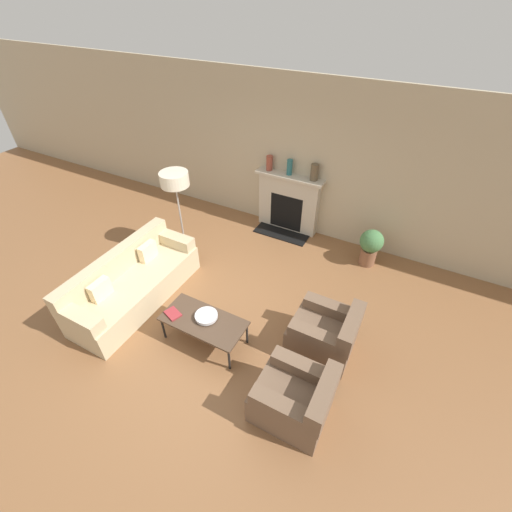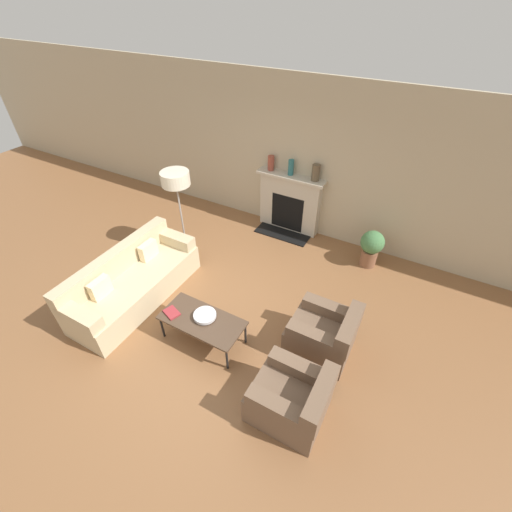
# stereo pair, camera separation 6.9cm
# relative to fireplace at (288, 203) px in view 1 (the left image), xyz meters

# --- Properties ---
(ground_plane) EXTENTS (18.00, 18.00, 0.00)m
(ground_plane) POSITION_rel_fireplace_xyz_m (-0.10, -3.00, -0.58)
(ground_plane) COLOR brown
(wall_back) EXTENTS (18.00, 0.06, 2.90)m
(wall_back) POSITION_rel_fireplace_xyz_m (-0.10, 0.14, 0.87)
(wall_back) COLOR #BCAD8E
(wall_back) RESTS_ON ground_plane
(fireplace) EXTENTS (1.33, 0.59, 1.18)m
(fireplace) POSITION_rel_fireplace_xyz_m (0.00, 0.00, 0.00)
(fireplace) COLOR beige
(fireplace) RESTS_ON ground_plane
(couch) EXTENTS (0.83, 2.20, 0.82)m
(couch) POSITION_rel_fireplace_xyz_m (-1.33, -2.98, -0.26)
(couch) COLOR #CCB78E
(couch) RESTS_ON ground_plane
(armchair_near) EXTENTS (0.85, 0.73, 0.78)m
(armchair_near) POSITION_rel_fireplace_xyz_m (1.67, -3.54, -0.27)
(armchair_near) COLOR brown
(armchair_near) RESTS_ON ground_plane
(armchair_far) EXTENTS (0.85, 0.73, 0.78)m
(armchair_far) POSITION_rel_fireplace_xyz_m (1.67, -2.50, -0.27)
(armchair_far) COLOR brown
(armchair_far) RESTS_ON ground_plane
(coffee_table) EXTENTS (1.17, 0.56, 0.43)m
(coffee_table) POSITION_rel_fireplace_xyz_m (0.14, -3.15, -0.18)
(coffee_table) COLOR #4C3828
(coffee_table) RESTS_ON ground_plane
(bowl) EXTENTS (0.31, 0.31, 0.06)m
(bowl) POSITION_rel_fireplace_xyz_m (0.16, -3.10, -0.11)
(bowl) COLOR silver
(bowl) RESTS_ON coffee_table
(book) EXTENTS (0.27, 0.23, 0.02)m
(book) POSITION_rel_fireplace_xyz_m (-0.29, -3.26, -0.14)
(book) COLOR #9E2D33
(book) RESTS_ON coffee_table
(floor_lamp) EXTENTS (0.48, 0.48, 1.59)m
(floor_lamp) POSITION_rel_fireplace_xyz_m (-1.40, -1.59, 0.81)
(floor_lamp) COLOR gray
(floor_lamp) RESTS_ON ground_plane
(mantel_vase_left) EXTENTS (0.12, 0.12, 0.28)m
(mantel_vase_left) POSITION_rel_fireplace_xyz_m (-0.44, 0.01, 0.75)
(mantel_vase_left) COLOR brown
(mantel_vase_left) RESTS_ON fireplace
(mantel_vase_center_left) EXTENTS (0.10, 0.10, 0.29)m
(mantel_vase_center_left) POSITION_rel_fireplace_xyz_m (-0.03, 0.01, 0.75)
(mantel_vase_center_left) COLOR #28666B
(mantel_vase_center_left) RESTS_ON fireplace
(mantel_vase_center_right) EXTENTS (0.14, 0.14, 0.30)m
(mantel_vase_center_right) POSITION_rel_fireplace_xyz_m (0.46, 0.01, 0.76)
(mantel_vase_center_right) COLOR brown
(mantel_vase_center_right) RESTS_ON fireplace
(potted_plant) EXTENTS (0.41, 0.41, 0.70)m
(potted_plant) POSITION_rel_fireplace_xyz_m (1.75, -0.37, -0.17)
(potted_plant) COLOR brown
(potted_plant) RESTS_ON ground_plane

